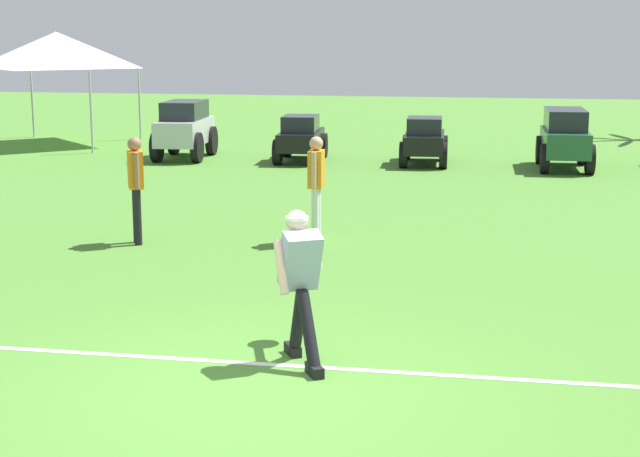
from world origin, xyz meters
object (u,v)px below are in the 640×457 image
object	(u,v)px
frisbee_thrower	(300,279)
parked_car_slot_b	(301,138)
parked_car_slot_d	(565,137)
teammate_midfield	(136,180)
event_tent	(57,50)
teammate_near_sideline	(316,179)
parked_car_slot_a	(185,128)
frisbee_in_flight	(298,280)
parked_car_slot_c	(424,140)

from	to	relation	value
frisbee_thrower	parked_car_slot_b	distance (m)	14.67
parked_car_slot_d	parked_car_slot_b	bearing A→B (deg)	178.68
teammate_midfield	event_tent	world-z (taller)	event_tent
teammate_near_sideline	parked_car_slot_b	xyz separation A→B (m)	(-2.20, 9.08, -0.38)
parked_car_slot_a	event_tent	world-z (taller)	event_tent
frisbee_in_flight	parked_car_slot_d	bearing A→B (deg)	76.72
parked_car_slot_b	frisbee_in_flight	bearing A→B (deg)	-77.88
frisbee_thrower	parked_car_slot_c	bearing A→B (deg)	90.59
frisbee_thrower	event_tent	bearing A→B (deg)	122.02
parked_car_slot_b	event_tent	bearing A→B (deg)	163.04
frisbee_in_flight	parked_car_slot_c	bearing A→B (deg)	89.93
frisbee_in_flight	teammate_midfield	distance (m)	5.20
parked_car_slot_c	parked_car_slot_a	bearing A→B (deg)	-179.41
teammate_near_sideline	event_tent	distance (m)	14.81
frisbee_thrower	parked_car_slot_a	bearing A→B (deg)	112.74
frisbee_thrower	parked_car_slot_c	distance (m)	14.39
parked_car_slot_b	parked_car_slot_d	distance (m)	6.13
frisbee_thrower	parked_car_slot_b	bearing A→B (deg)	102.20
parked_car_slot_a	parked_car_slot_c	distance (m)	5.86
frisbee_thrower	frisbee_in_flight	bearing A→B (deg)	103.95
frisbee_in_flight	parked_car_slot_a	size ratio (longest dim) A/B	0.14
teammate_midfield	parked_car_slot_d	size ratio (longest dim) A/B	0.64
parked_car_slot_a	parked_car_slot_b	xyz separation A→B (m)	(2.90, 0.01, -0.18)
parked_car_slot_c	event_tent	world-z (taller)	event_tent
parked_car_slot_b	parked_car_slot_c	distance (m)	2.95
parked_car_slot_a	parked_car_slot_c	bearing A→B (deg)	0.59
frisbee_thrower	teammate_near_sideline	size ratio (longest dim) A/B	0.92
frisbee_thrower	parked_car_slot_a	distance (m)	15.53
frisbee_in_flight	parked_car_slot_d	distance (m)	13.91
frisbee_in_flight	parked_car_slot_d	size ratio (longest dim) A/B	0.14
teammate_near_sideline	frisbee_thrower	bearing A→B (deg)	-80.24
frisbee_thrower	frisbee_in_flight	xyz separation A→B (m)	(-0.16, 0.66, -0.18)
parked_car_slot_b	parked_car_slot_c	bearing A→B (deg)	0.96
parked_car_slot_a	event_tent	size ratio (longest dim) A/B	0.69
frisbee_in_flight	teammate_midfield	size ratio (longest dim) A/B	0.22
teammate_near_sideline	parked_car_slot_b	distance (m)	9.35
teammate_midfield	parked_car_slot_b	size ratio (longest dim) A/B	0.69
event_tent	teammate_midfield	bearing A→B (deg)	-59.82
teammate_midfield	parked_car_slot_d	bearing A→B (deg)	55.74
teammate_midfield	event_tent	distance (m)	13.82
teammate_midfield	parked_car_slot_a	distance (m)	9.98
frisbee_thrower	teammate_midfield	size ratio (longest dim) A/B	0.92
teammate_midfield	parked_car_slot_d	distance (m)	11.51
teammate_near_sideline	teammate_midfield	xyz separation A→B (m)	(-2.54, -0.57, 0.00)
frisbee_thrower	parked_car_slot_c	size ratio (longest dim) A/B	0.64
frisbee_thrower	parked_car_slot_d	xyz separation A→B (m)	(3.03, 14.20, -0.08)
frisbee_in_flight	event_tent	size ratio (longest dim) A/B	0.10
teammate_midfield	parked_car_slot_b	xyz separation A→B (m)	(0.35, 9.65, -0.38)
parked_car_slot_a	parked_car_slot_b	world-z (taller)	parked_car_slot_a
parked_car_slot_c	teammate_near_sideline	bearing A→B (deg)	-94.73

